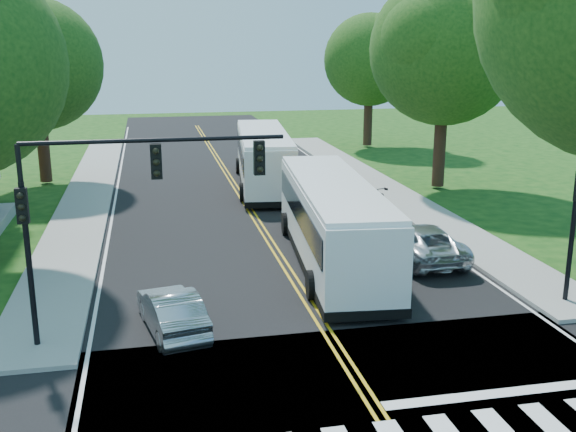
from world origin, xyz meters
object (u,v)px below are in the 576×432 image
object	(u,v)px
signal_nw	(114,193)
suv	(419,242)
signal_ne	(575,216)
bus_lead	(332,220)
dark_sedan	(349,193)
bus_follow	(264,157)
hatchback	(172,311)

from	to	relation	value
signal_nw	suv	size ratio (longest dim) A/B	1.40
signal_ne	bus_lead	world-z (taller)	signal_ne
signal_nw	signal_ne	size ratio (longest dim) A/B	1.62
signal_nw	dark_sedan	distance (m)	18.72
signal_ne	dark_sedan	distance (m)	15.08
bus_follow	dark_sedan	size ratio (longest dim) A/B	2.92
hatchback	suv	distance (m)	10.93
bus_lead	suv	size ratio (longest dim) A/B	2.44
signal_ne	hatchback	xyz separation A→B (m)	(-12.66, 0.43, -2.30)
bus_follow	signal_nw	bearing A→B (deg)	75.68
signal_nw	bus_follow	world-z (taller)	signal_nw
signal_ne	bus_follow	distance (m)	21.27
bus_follow	suv	world-z (taller)	bus_follow
bus_lead	bus_follow	world-z (taller)	bus_follow
bus_lead	suv	bearing A→B (deg)	179.07
bus_follow	signal_ne	bearing A→B (deg)	113.99
dark_sedan	bus_lead	bearing A→B (deg)	47.46
hatchback	bus_lead	bearing A→B (deg)	-151.20
bus_lead	signal_ne	bearing A→B (deg)	143.16
signal_ne	suv	distance (m)	6.49
signal_ne	bus_lead	bearing A→B (deg)	137.92
signal_nw	bus_lead	distance (m)	9.98
hatchback	suv	bearing A→B (deg)	-164.38
bus_follow	hatchback	xyz separation A→B (m)	(-6.14, -19.78, -1.06)
bus_lead	bus_follow	size ratio (longest dim) A/B	0.98
signal_nw	bus_lead	bearing A→B (deg)	36.61
bus_follow	hatchback	distance (m)	20.74
bus_lead	dark_sedan	size ratio (longest dim) A/B	2.87
bus_follow	hatchback	size ratio (longest dim) A/B	3.23
signal_ne	bus_follow	size ratio (longest dim) A/B	0.35
bus_follow	dark_sedan	xyz separation A→B (m)	(3.54, -5.61, -1.08)
suv	bus_follow	bearing A→B (deg)	-76.89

